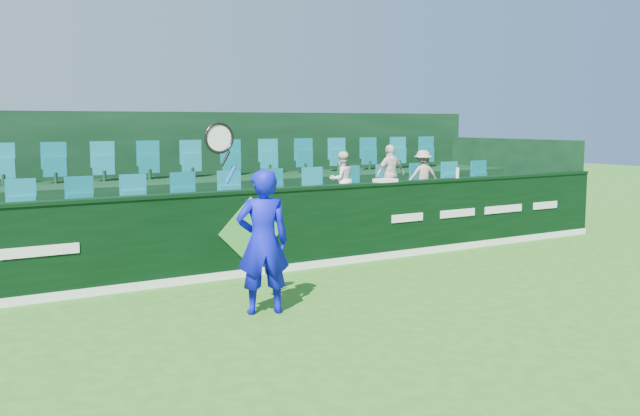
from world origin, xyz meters
TOP-DOWN VIEW (x-y plane):
  - ground at (0.00, 0.00)m, footprint 60.00×60.00m
  - sponsor_hoarding at (0.00, 4.00)m, footprint 16.00×0.25m
  - stand_tier_front at (0.00, 5.10)m, footprint 16.00×2.00m
  - stand_tier_back at (0.00, 7.00)m, footprint 16.00×1.80m
  - stand_rear at (0.00, 7.44)m, footprint 16.00×4.10m
  - seat_row_front at (0.00, 5.50)m, footprint 13.50×0.50m
  - seat_row_back at (0.00, 7.30)m, footprint 13.50×0.50m
  - tennis_player at (-0.84, 1.87)m, footprint 1.25×0.62m
  - spectator_left at (2.51, 5.12)m, footprint 0.52×0.41m
  - spectator_middle at (3.66, 5.12)m, footprint 0.69×0.32m
  - spectator_right at (4.48, 5.12)m, footprint 0.75×0.56m
  - towel at (2.68, 4.00)m, footprint 0.38×0.25m
  - drinks_bottle at (4.37, 4.00)m, footprint 0.06×0.06m

SIDE VIEW (x-z plane):
  - ground at x=0.00m, z-range 0.00..0.00m
  - stand_tier_front at x=0.00m, z-range 0.00..0.80m
  - stand_tier_back at x=0.00m, z-range 0.00..1.30m
  - sponsor_hoarding at x=0.00m, z-range 0.00..1.35m
  - tennis_player at x=-0.84m, z-range -0.31..2.16m
  - seat_row_front at x=0.00m, z-range 0.80..1.40m
  - stand_rear at x=0.00m, z-range -0.08..2.52m
  - spectator_right at x=4.48m, z-range 0.80..1.83m
  - spectator_left at x=2.51m, z-range 0.80..1.85m
  - spectator_middle at x=3.66m, z-range 0.80..1.96m
  - towel at x=2.68m, z-range 1.35..1.41m
  - drinks_bottle at x=4.37m, z-range 1.35..1.55m
  - seat_row_back at x=0.00m, z-range 1.30..1.90m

